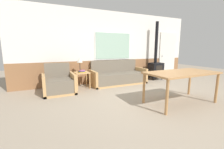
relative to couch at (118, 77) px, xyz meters
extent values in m
plane|color=gray|center=(0.00, -2.15, -0.26)|extent=(16.00, 16.00, 0.00)
cube|color=#8E603D|center=(0.00, 0.48, 0.17)|extent=(7.20, 0.06, 0.87)
cube|color=silver|center=(0.00, 0.48, 1.52)|extent=(7.20, 0.06, 1.83)
cube|color=white|center=(0.00, 0.44, 1.15)|extent=(1.52, 0.01, 1.06)
cube|color=#99BCA8|center=(0.00, 0.43, 1.15)|extent=(1.44, 0.02, 0.98)
cube|color=tan|center=(0.00, -0.03, -0.23)|extent=(2.07, 0.84, 0.06)
cube|color=#6B6051|center=(0.00, -0.05, -0.02)|extent=(1.91, 0.76, 0.36)
cube|color=#6B6051|center=(0.00, 0.34, 0.38)|extent=(1.91, 0.10, 0.45)
cube|color=tan|center=(-1.00, -0.03, 0.02)|extent=(0.08, 0.84, 0.56)
cube|color=tan|center=(1.00, -0.03, 0.02)|extent=(0.08, 0.84, 0.56)
cube|color=tan|center=(-2.15, -0.35, -0.23)|extent=(0.90, 0.80, 0.06)
cube|color=#6B6051|center=(-2.15, -0.37, -0.01)|extent=(0.74, 0.72, 0.38)
cube|color=#6B6051|center=(-2.15, 0.00, 0.40)|extent=(0.74, 0.10, 0.44)
cube|color=tan|center=(-2.55, -0.35, 0.03)|extent=(0.08, 0.80, 0.58)
cube|color=tan|center=(-1.74, -0.35, 0.03)|extent=(0.08, 0.80, 0.58)
cube|color=tan|center=(-1.38, -0.04, 0.27)|extent=(0.47, 0.47, 0.03)
cylinder|color=tan|center=(-1.59, -0.25, 0.00)|extent=(0.04, 0.04, 0.51)
cylinder|color=tan|center=(-1.18, -0.25, 0.00)|extent=(0.04, 0.04, 0.51)
cylinder|color=tan|center=(-1.59, 0.16, 0.00)|extent=(0.04, 0.04, 0.51)
cylinder|color=tan|center=(-1.18, 0.16, 0.00)|extent=(0.04, 0.04, 0.51)
cylinder|color=black|center=(-1.42, 0.04, 0.29)|extent=(0.14, 0.14, 0.02)
cylinder|color=black|center=(-1.42, 0.04, 0.45)|extent=(0.02, 0.02, 0.30)
cone|color=beige|center=(-1.42, 0.04, 0.67)|extent=(0.20, 0.20, 0.15)
cube|color=gold|center=(-1.39, -0.12, 0.30)|extent=(0.21, 0.15, 0.03)
cube|color=#234799|center=(-1.40, -0.11, 0.32)|extent=(0.17, 0.16, 0.02)
cube|color=#994C84|center=(-1.39, -0.12, 0.35)|extent=(0.18, 0.17, 0.03)
cube|color=#B27F4C|center=(0.44, -2.43, 0.49)|extent=(1.73, 0.86, 0.04)
cylinder|color=#B27F4C|center=(-0.37, -2.80, 0.11)|extent=(0.06, 0.06, 0.73)
cylinder|color=#B27F4C|center=(1.25, -2.80, 0.11)|extent=(0.06, 0.06, 0.73)
cylinder|color=#B27F4C|center=(-0.37, -2.06, 0.11)|extent=(0.06, 0.06, 0.73)
cylinder|color=#B27F4C|center=(1.25, -2.06, 0.11)|extent=(0.06, 0.06, 0.73)
cylinder|color=black|center=(1.61, -0.13, -0.21)|extent=(0.04, 0.04, 0.10)
cylinder|color=black|center=(2.05, -0.13, -0.21)|extent=(0.04, 0.04, 0.10)
cylinder|color=black|center=(1.61, 0.21, -0.21)|extent=(0.04, 0.04, 0.10)
cylinder|color=black|center=(2.05, 0.21, -0.21)|extent=(0.04, 0.04, 0.10)
cube|color=black|center=(1.83, 0.04, 0.15)|extent=(0.55, 0.42, 0.61)
cube|color=black|center=(1.83, -0.17, 0.15)|extent=(0.33, 0.01, 0.43)
cylinder|color=black|center=(1.83, 0.08, 1.30)|extent=(0.13, 0.13, 1.69)
cube|color=silver|center=(2.83, 0.43, 0.76)|extent=(0.94, 0.04, 2.04)
sphere|color=silver|center=(2.50, 0.39, 0.72)|extent=(0.06, 0.06, 0.06)
camera|label=1|loc=(-2.56, -4.91, 1.07)|focal=24.00mm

